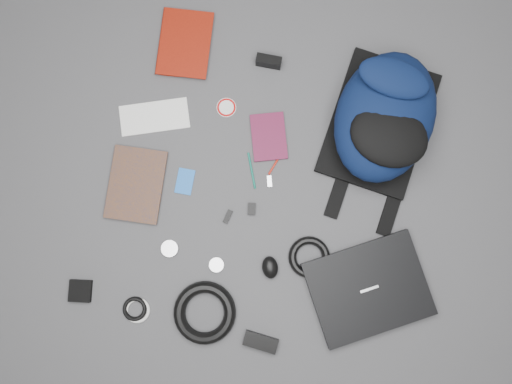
% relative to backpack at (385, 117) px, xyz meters
% --- Properties ---
extents(ground, '(4.00, 4.00, 0.00)m').
position_rel_backpack_xyz_m(ground, '(-0.36, -0.32, -0.10)').
color(ground, '#4F4F51').
rests_on(ground, ground).
extents(backpack, '(0.40, 0.54, 0.21)m').
position_rel_backpack_xyz_m(backpack, '(0.00, 0.00, 0.00)').
color(backpack, black).
rests_on(backpack, ground).
extents(laptop, '(0.47, 0.44, 0.04)m').
position_rel_backpack_xyz_m(laptop, '(0.06, -0.56, -0.08)').
color(laptop, black).
rests_on(laptop, ground).
extents(textbook_red, '(0.20, 0.26, 0.03)m').
position_rel_backpack_xyz_m(textbook_red, '(-0.80, 0.14, -0.09)').
color(textbook_red, maroon).
rests_on(textbook_red, ground).
extents(comic_book, '(0.20, 0.26, 0.02)m').
position_rel_backpack_xyz_m(comic_book, '(-0.86, -0.38, -0.09)').
color(comic_book, '#9E550B').
rests_on(comic_book, ground).
extents(envelope, '(0.26, 0.18, 0.00)m').
position_rel_backpack_xyz_m(envelope, '(-0.76, -0.13, -0.10)').
color(envelope, white).
rests_on(envelope, ground).
extents(dvd_case, '(0.16, 0.19, 0.01)m').
position_rel_backpack_xyz_m(dvd_case, '(-0.36, -0.12, -0.10)').
color(dvd_case, '#4B0E27').
rests_on(dvd_case, ground).
extents(compact_camera, '(0.09, 0.03, 0.05)m').
position_rel_backpack_xyz_m(compact_camera, '(-0.41, 0.14, -0.08)').
color(compact_camera, black).
rests_on(compact_camera, ground).
extents(sticker_disc, '(0.09, 0.09, 0.00)m').
position_rel_backpack_xyz_m(sticker_disc, '(-0.52, -0.05, -0.10)').
color(sticker_disc, white).
rests_on(sticker_disc, ground).
extents(pen_teal, '(0.05, 0.12, 0.01)m').
position_rel_backpack_xyz_m(pen_teal, '(-0.39, -0.25, -0.10)').
color(pen_teal, '#0B644F').
rests_on(pen_teal, ground).
extents(pen_red, '(0.05, 0.11, 0.01)m').
position_rel_backpack_xyz_m(pen_red, '(-0.31, -0.19, -0.10)').
color(pen_red, '#B71D0E').
rests_on(pen_red, ground).
extents(id_badge, '(0.06, 0.09, 0.00)m').
position_rel_backpack_xyz_m(id_badge, '(-0.61, -0.33, -0.10)').
color(id_badge, blue).
rests_on(id_badge, ground).
extents(usb_black, '(0.03, 0.05, 0.01)m').
position_rel_backpack_xyz_m(usb_black, '(-0.44, -0.42, -0.10)').
color(usb_black, black).
rests_on(usb_black, ground).
extents(usb_silver, '(0.03, 0.04, 0.01)m').
position_rel_backpack_xyz_m(usb_silver, '(-0.33, -0.27, -0.10)').
color(usb_silver, silver).
rests_on(usb_silver, ground).
extents(key_fob, '(0.03, 0.04, 0.01)m').
position_rel_backpack_xyz_m(key_fob, '(-0.37, -0.37, -0.10)').
color(key_fob, black).
rests_on(key_fob, ground).
extents(mouse, '(0.08, 0.09, 0.04)m').
position_rel_backpack_xyz_m(mouse, '(-0.27, -0.55, -0.08)').
color(mouse, black).
rests_on(mouse, ground).
extents(headphone_left, '(0.07, 0.07, 0.01)m').
position_rel_backpack_xyz_m(headphone_left, '(-0.61, -0.56, -0.10)').
color(headphone_left, silver).
rests_on(headphone_left, ground).
extents(headphone_right, '(0.05, 0.05, 0.01)m').
position_rel_backpack_xyz_m(headphone_right, '(-0.45, -0.58, -0.10)').
color(headphone_right, '#BEBDC0').
rests_on(headphone_right, ground).
extents(cable_coil, '(0.14, 0.14, 0.03)m').
position_rel_backpack_xyz_m(cable_coil, '(-0.15, -0.50, -0.09)').
color(cable_coil, black).
rests_on(cable_coil, ground).
extents(power_brick, '(0.12, 0.06, 0.03)m').
position_rel_backpack_xyz_m(power_brick, '(-0.25, -0.80, -0.09)').
color(power_brick, black).
rests_on(power_brick, ground).
extents(power_cord_coil, '(0.24, 0.24, 0.04)m').
position_rel_backpack_xyz_m(power_cord_coil, '(-0.45, -0.74, -0.08)').
color(power_cord_coil, black).
rests_on(power_cord_coil, ground).
extents(pouch, '(0.08, 0.08, 0.02)m').
position_rel_backpack_xyz_m(pouch, '(-0.87, -0.76, -0.09)').
color(pouch, black).
rests_on(pouch, ground).
extents(earbud_coil, '(0.11, 0.11, 0.02)m').
position_rel_backpack_xyz_m(earbud_coil, '(-0.68, -0.78, -0.10)').
color(earbud_coil, black).
rests_on(earbud_coil, ground).
extents(white_cable_coil, '(0.11, 0.11, 0.01)m').
position_rel_backpack_xyz_m(white_cable_coil, '(-0.67, -0.78, -0.10)').
color(white_cable_coil, white).
rests_on(white_cable_coil, ground).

